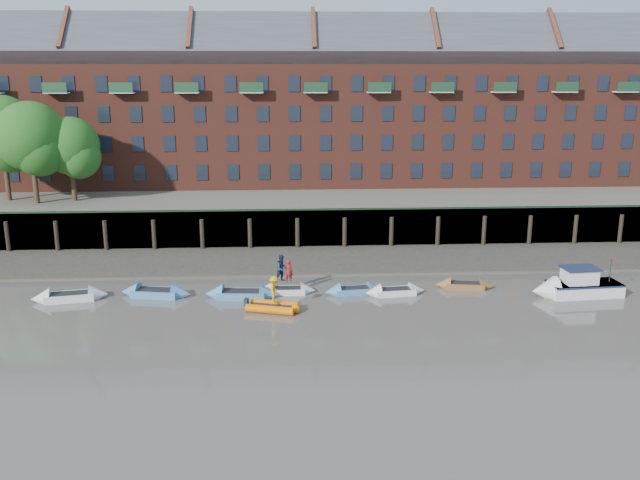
{
  "coord_description": "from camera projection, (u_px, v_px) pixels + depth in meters",
  "views": [
    {
      "loc": [
        -3.03,
        -33.76,
        14.97
      ],
      "look_at": [
        -0.61,
        12.0,
        3.2
      ],
      "focal_mm": 38.0,
      "sensor_mm": 36.0,
      "label": 1
    }
  ],
  "objects": [
    {
      "name": "person_rib_crew",
      "position": [
        274.0,
        290.0,
        42.37
      ],
      "size": [
        0.76,
        1.18,
        1.73
      ],
      "primitive_type": "imported",
      "rotation": [
        0.0,
        0.0,
        1.46
      ],
      "color": "orange",
      "rests_on": "rib_tender"
    },
    {
      "name": "bank_terrace",
      "position": [
        314.0,
        198.0,
        70.95
      ],
      "size": [
        110.0,
        28.0,
        3.2
      ],
      "primitive_type": "cube",
      "color": "#5E594D",
      "rests_on": "ground"
    },
    {
      "name": "rowboat_0",
      "position": [
        70.0,
        297.0,
        44.62
      ],
      "size": [
        5.03,
        2.27,
        1.41
      ],
      "rotation": [
        0.0,
        0.0,
        0.18
      ],
      "color": "silver",
      "rests_on": "ground"
    },
    {
      "name": "river_wall",
      "position": [
        321.0,
        228.0,
        57.78
      ],
      "size": [
        110.0,
        1.23,
        3.3
      ],
      "color": "#2D2A26",
      "rests_on": "ground"
    },
    {
      "name": "rowboat_5",
      "position": [
        395.0,
        292.0,
        45.73
      ],
      "size": [
        4.24,
        1.67,
        1.2
      ],
      "rotation": [
        0.0,
        0.0,
        0.12
      ],
      "color": "silver",
      "rests_on": "ground"
    },
    {
      "name": "rowboat_2",
      "position": [
        242.0,
        294.0,
        45.06
      ],
      "size": [
        5.04,
        1.86,
        1.43
      ],
      "rotation": [
        0.0,
        0.0,
        -0.09
      ],
      "color": "teal",
      "rests_on": "ground"
    },
    {
      "name": "person_rower_b",
      "position": [
        282.0,
        268.0,
        45.86
      ],
      "size": [
        1.14,
        1.08,
        1.86
      ],
      "primitive_type": "imported",
      "rotation": [
        0.0,
        0.0,
        0.56
      ],
      "color": "#19233F",
      "rests_on": "rowboat_3"
    },
    {
      "name": "rowboat_4",
      "position": [
        354.0,
        290.0,
        45.97
      ],
      "size": [
        4.16,
        1.76,
        1.17
      ],
      "rotation": [
        0.0,
        0.0,
        0.15
      ],
      "color": "teal",
      "rests_on": "ground"
    },
    {
      "name": "rowboat_6",
      "position": [
        465.0,
        285.0,
        47.05
      ],
      "size": [
        4.18,
        1.75,
        1.17
      ],
      "rotation": [
        0.0,
        0.0,
        -0.15
      ],
      "color": "brown",
      "rests_on": "ground"
    },
    {
      "name": "rowboat_1",
      "position": [
        156.0,
        293.0,
        45.38
      ],
      "size": [
        4.97,
        2.21,
        1.39
      ],
      "rotation": [
        0.0,
        0.0,
        -0.17
      ],
      "color": "teal",
      "rests_on": "ground"
    },
    {
      "name": "ground",
      "position": [
        343.0,
        352.0,
        36.53
      ],
      "size": [
        220.0,
        220.0,
        0.0
      ],
      "primitive_type": "plane",
      "color": "#5B554E",
      "rests_on": "ground"
    },
    {
      "name": "rib_tender",
      "position": [
        274.0,
        307.0,
        42.68
      ],
      "size": [
        3.49,
        2.41,
        0.59
      ],
      "rotation": [
        0.0,
        0.0,
        -0.29
      ],
      "color": "orange",
      "rests_on": "ground"
    },
    {
      "name": "tree_cluster",
      "position": [
        27.0,
        136.0,
        59.43
      ],
      "size": [
        11.76,
        7.74,
        9.4
      ],
      "color": "#3A281C",
      "rests_on": "bank_terrace"
    },
    {
      "name": "motor_launch",
      "position": [
        570.0,
        287.0,
        45.36
      ],
      "size": [
        6.23,
        2.48,
        2.51
      ],
      "rotation": [
        0.0,
        0.0,
        3.22
      ],
      "color": "silver",
      "rests_on": "ground"
    },
    {
      "name": "apartment_terrace",
      "position": [
        313.0,
        88.0,
        69.12
      ],
      "size": [
        80.6,
        15.56,
        20.98
      ],
      "color": "brown",
      "rests_on": "bank_terrace"
    },
    {
      "name": "foreshore",
      "position": [
        324.0,
        260.0,
        53.94
      ],
      "size": [
        110.0,
        8.0,
        0.5
      ],
      "primitive_type": "cube",
      "color": "#3D382F",
      "rests_on": "ground"
    },
    {
      "name": "mud_band",
      "position": [
        326.0,
        273.0,
        50.65
      ],
      "size": [
        110.0,
        1.6,
        0.1
      ],
      "primitive_type": "cube",
      "color": "#4C4336",
      "rests_on": "ground"
    },
    {
      "name": "rowboat_3",
      "position": [
        286.0,
        291.0,
        45.96
      ],
      "size": [
        3.97,
        1.18,
        1.15
      ],
      "rotation": [
        0.0,
        0.0,
        -0.01
      ],
      "color": "silver",
      "rests_on": "ground"
    },
    {
      "name": "person_rower_a",
      "position": [
        289.0,
        271.0,
        45.72
      ],
      "size": [
        0.58,
        0.39,
        1.57
      ],
      "primitive_type": "imported",
      "rotation": [
        0.0,
        0.0,
        3.16
      ],
      "color": "maroon",
      "rests_on": "rowboat_3"
    }
  ]
}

